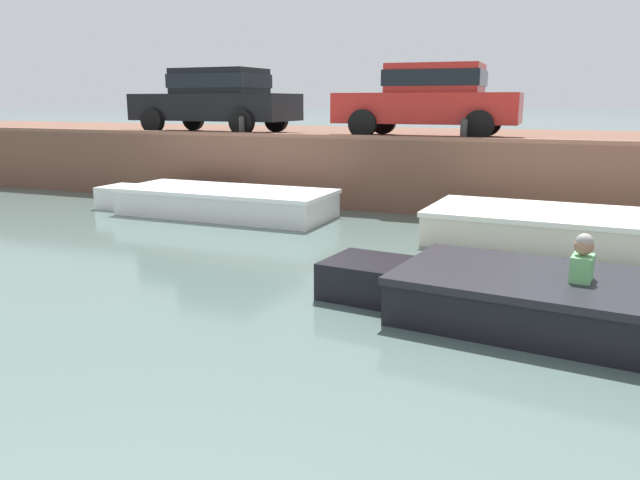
% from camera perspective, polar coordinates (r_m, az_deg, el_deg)
% --- Properties ---
extents(ground_plane, '(400.00, 400.00, 0.00)m').
position_cam_1_polar(ground_plane, '(7.10, 7.11, -6.23)').
color(ground_plane, '#4C605B').
extents(far_quay_wall, '(60.00, 6.00, 1.50)m').
position_cam_1_polar(far_quay_wall, '(15.51, 15.78, 6.50)').
color(far_quay_wall, brown).
rests_on(far_quay_wall, ground).
extents(far_wall_coping, '(60.00, 0.24, 0.08)m').
position_cam_1_polar(far_wall_coping, '(12.60, 14.47, 8.87)').
color(far_wall_coping, brown).
rests_on(far_wall_coping, far_quay_wall).
extents(boat_moored_west_white, '(5.20, 1.78, 0.55)m').
position_cam_1_polar(boat_moored_west_white, '(12.89, -9.42, 3.49)').
color(boat_moored_west_white, white).
rests_on(boat_moored_west_white, ground).
extents(boat_moored_central_cream, '(6.31, 2.35, 0.56)m').
position_cam_1_polar(boat_moored_central_cream, '(10.68, 25.44, 0.56)').
color(boat_moored_central_cream, silver).
rests_on(boat_moored_central_cream, ground).
extents(motorboat_passing, '(6.35, 2.39, 1.00)m').
position_cam_1_polar(motorboat_passing, '(6.83, 26.94, -5.99)').
color(motorboat_passing, black).
rests_on(motorboat_passing, ground).
extents(car_leftmost_black, '(4.12, 1.98, 1.54)m').
position_cam_1_polar(car_leftmost_black, '(15.96, -9.42, 12.71)').
color(car_leftmost_black, black).
rests_on(car_leftmost_black, far_quay_wall).
extents(car_left_inner_red, '(3.92, 1.95, 1.54)m').
position_cam_1_polar(car_left_inner_red, '(13.97, 10.07, 12.71)').
color(car_left_inner_red, '#B2231E').
rests_on(car_left_inner_red, far_quay_wall).
extents(mooring_bollard_west, '(0.15, 0.15, 0.45)m').
position_cam_1_polar(mooring_bollard_west, '(14.42, -7.17, 10.39)').
color(mooring_bollard_west, '#2D2B28').
rests_on(mooring_bollard_west, far_quay_wall).
extents(mooring_bollard_mid, '(0.15, 0.15, 0.45)m').
position_cam_1_polar(mooring_bollard_mid, '(12.77, 13.02, 9.89)').
color(mooring_bollard_mid, '#2D2B28').
rests_on(mooring_bollard_mid, far_quay_wall).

